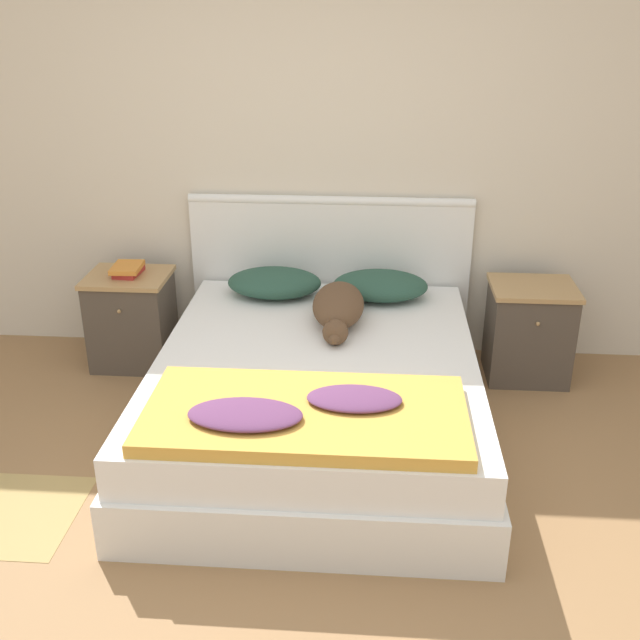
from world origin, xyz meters
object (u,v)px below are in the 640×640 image
Objects in this scene: nightstand_left at (132,319)px; pillow_right at (380,285)px; dog at (338,307)px; bed at (317,396)px; book_stack at (128,269)px; pillow_left at (274,283)px; nightstand_right at (529,331)px.

pillow_right is (1.54, 0.02, 0.26)m from nightstand_left.
nightstand_left is 1.39m from dog.
bed is 3.66× the size of pillow_right.
book_stack reaches higher than pillow_right.
dog is (0.09, 0.41, 0.34)m from bed.
book_stack is at bearing -179.24° from pillow_left.
pillow_left reaches higher than bed.
dog is at bearing -121.23° from pillow_right.
nightstand_right is at bearing -0.24° from book_stack.
dog is at bearing -15.44° from nightstand_left.
pillow_left is 0.77× the size of dog.
bed is at bearing -67.99° from pillow_left.
pillow_left is at bearing 0.76° from book_stack.
bed is 0.91m from pillow_right.
bed is 9.01× the size of book_stack.
pillow_left reaches higher than nightstand_right.
book_stack is (-1.54, -0.01, 0.07)m from pillow_right.
nightstand_left is at bearing -107.53° from book_stack.
pillow_right reaches higher than nightstand_right.
dog is at bearing -162.31° from nightstand_right.
book_stack is (-0.90, -0.01, 0.07)m from pillow_left.
pillow_left is (-0.32, 0.79, 0.32)m from bed.
nightstand_left and nightstand_right have the same top height.
pillow_left is at bearing 136.73° from dog.
pillow_right is at bearing 0.44° from book_stack.
nightstand_left is at bearing -179.17° from pillow_right.
nightstand_left is (-1.22, 0.77, 0.06)m from bed.
dog is at bearing 77.90° from bed.
nightstand_right is 2.57× the size of book_stack.
pillow_left is at bearing 1.41° from nightstand_left.
book_stack is at bearing 179.76° from nightstand_right.
nightstand_left is at bearing 164.56° from dog.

